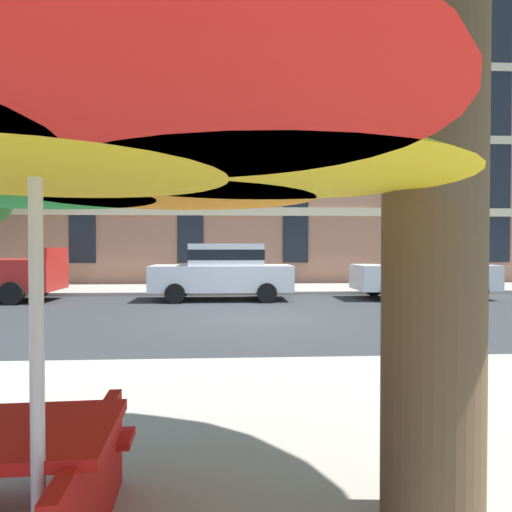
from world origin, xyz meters
TOP-DOWN VIEW (x-y plane):
  - ground_plane at (0.00, 0.00)m, footprint 120.00×120.00m
  - sidewalk_far at (0.00, 6.80)m, footprint 56.00×3.60m
  - apartment_building at (0.00, 14.99)m, footprint 45.25×12.08m
  - sedan_white at (-0.80, 3.70)m, footprint 4.40×1.98m
  - sedan_white_midblock at (5.72, 3.70)m, footprint 4.40×1.98m
  - patio_umbrella at (-1.44, -9.00)m, footprint 3.68×3.42m

SIDE VIEW (x-z plane):
  - ground_plane at x=0.00m, z-range 0.00..0.00m
  - sidewalk_far at x=0.00m, z-range 0.00..0.12m
  - sedan_white at x=-0.80m, z-range 0.06..1.84m
  - sedan_white_midblock at x=5.72m, z-range 0.06..1.84m
  - patio_umbrella at x=-1.44m, z-range 0.95..3.40m
  - apartment_building at x=0.00m, z-range 0.00..12.80m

